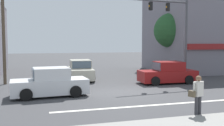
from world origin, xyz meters
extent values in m
plane|color=#3D3D3F|center=(0.00, 0.00, 0.00)|extent=(120.00, 120.00, 0.00)
cube|color=silver|center=(0.00, -3.50, 0.00)|extent=(9.00, 0.24, 0.01)
cube|color=slate|center=(13.92, 9.58, 4.12)|extent=(13.67, 9.05, 8.23)
cylinder|color=#4C3823|center=(7.51, 7.96, 1.43)|extent=(0.32, 0.32, 2.86)
sphere|color=#235128|center=(7.51, 7.96, 4.11)|extent=(3.35, 3.35, 3.35)
cylinder|color=brown|center=(-7.13, 5.20, 3.78)|extent=(0.22, 0.22, 7.56)
cylinder|color=#47474C|center=(6.05, 3.01, 3.10)|extent=(0.18, 0.18, 6.20)
cylinder|color=#47474C|center=(3.66, 2.78, 5.95)|extent=(4.79, 0.58, 0.12)
cube|color=black|center=(4.38, 2.85, 5.55)|extent=(0.22, 0.26, 0.60)
sphere|color=black|center=(4.26, 2.84, 5.73)|extent=(0.12, 0.12, 0.12)
sphere|color=orange|center=(4.26, 2.84, 5.55)|extent=(0.12, 0.12, 0.12)
sphere|color=black|center=(4.26, 2.84, 5.37)|extent=(0.12, 0.12, 0.12)
cube|color=black|center=(2.94, 2.71, 5.55)|extent=(0.22, 0.26, 0.60)
sphere|color=black|center=(2.82, 2.70, 5.73)|extent=(0.12, 0.12, 0.12)
sphere|color=orange|center=(2.82, 2.70, 5.55)|extent=(0.12, 0.12, 0.12)
sphere|color=black|center=(2.82, 2.70, 5.37)|extent=(0.12, 0.12, 0.12)
cube|color=#B7B29E|center=(-1.60, 5.92, 0.54)|extent=(1.92, 4.19, 0.80)
cube|color=#B7B29E|center=(-1.59, 6.02, 1.26)|extent=(1.66, 1.98, 0.64)
cube|color=#475666|center=(-1.65, 5.05, 1.26)|extent=(1.44, 0.14, 0.54)
cylinder|color=black|center=(-0.82, 4.61, 0.32)|extent=(0.21, 0.65, 0.64)
cylinder|color=black|center=(-2.52, 4.70, 0.32)|extent=(0.21, 0.65, 0.64)
cylinder|color=black|center=(-0.68, 7.14, 0.32)|extent=(0.21, 0.65, 0.64)
cylinder|color=black|center=(-2.38, 7.24, 0.32)|extent=(0.21, 0.65, 0.64)
cube|color=silver|center=(-4.29, 0.05, 0.54)|extent=(4.20, 1.97, 0.80)
cube|color=silver|center=(-4.19, 0.06, 1.26)|extent=(2.00, 1.68, 0.64)
cube|color=#475666|center=(-5.16, -0.01, 1.26)|extent=(0.15, 1.44, 0.54)
cylinder|color=black|center=(-5.50, -0.88, 0.32)|extent=(0.65, 0.22, 0.64)
cylinder|color=black|center=(-5.61, 0.82, 0.32)|extent=(0.65, 0.22, 0.64)
cylinder|color=black|center=(-2.97, -0.71, 0.32)|extent=(0.65, 0.22, 0.64)
cylinder|color=black|center=(-3.08, 0.98, 0.32)|extent=(0.65, 0.22, 0.64)
cube|color=maroon|center=(4.17, 2.38, 0.54)|extent=(4.18, 1.91, 0.80)
cube|color=maroon|center=(4.27, 2.38, 1.26)|extent=(1.98, 1.66, 0.64)
cube|color=#475666|center=(3.30, 2.43, 1.26)|extent=(0.14, 1.44, 0.54)
cylinder|color=black|center=(2.86, 1.60, 0.32)|extent=(0.65, 0.21, 0.64)
cylinder|color=black|center=(2.95, 3.30, 0.32)|extent=(0.65, 0.21, 0.64)
cylinder|color=black|center=(5.40, 1.47, 0.32)|extent=(0.65, 0.21, 0.64)
cylinder|color=black|center=(5.49, 3.17, 0.32)|extent=(0.65, 0.21, 0.64)
cylinder|color=#333338|center=(1.19, -5.84, 0.43)|extent=(0.14, 0.14, 0.86)
cylinder|color=#333338|center=(1.02, -5.88, 0.43)|extent=(0.14, 0.14, 0.86)
cube|color=beige|center=(1.10, -5.86, 1.15)|extent=(0.41, 0.31, 0.58)
sphere|color=brown|center=(1.10, -5.86, 1.56)|extent=(0.22, 0.22, 0.22)
cylinder|color=beige|center=(1.33, -5.80, 1.15)|extent=(0.09, 0.09, 0.56)
cylinder|color=beige|center=(0.87, -5.92, 1.15)|extent=(0.09, 0.09, 0.56)
cube|color=brown|center=(0.78, -5.91, 0.98)|extent=(0.19, 0.30, 0.24)
camera|label=1|loc=(-4.99, -14.65, 2.96)|focal=42.00mm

